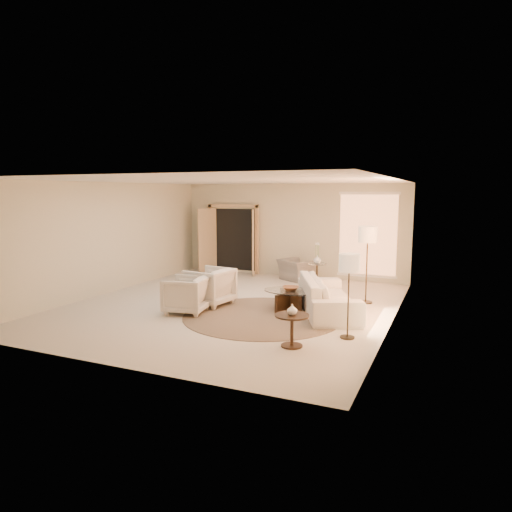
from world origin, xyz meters
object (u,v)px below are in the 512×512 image
at_px(armchair_left, 210,285).
at_px(armchair_right, 186,293).
at_px(accent_chair, 297,266).
at_px(side_table, 317,272).
at_px(floor_lamp_far, 349,267).
at_px(end_vase, 292,310).
at_px(coffee_table, 291,298).
at_px(sofa, 328,295).
at_px(floor_lamp_near, 368,238).
at_px(side_vase, 317,259).
at_px(bowl, 291,289).
at_px(end_table, 292,325).

xyz_separation_m(armchair_left, armchair_right, (-0.11, -0.83, -0.04)).
xyz_separation_m(accent_chair, side_table, (0.71, -0.35, -0.05)).
height_order(floor_lamp_far, end_vase, floor_lamp_far).
bearing_deg(coffee_table, sofa, 11.73).
height_order(sofa, floor_lamp_near, floor_lamp_near).
bearing_deg(accent_chair, end_vase, 138.96).
height_order(accent_chair, floor_lamp_far, floor_lamp_far).
bearing_deg(side_vase, armchair_right, -113.13).
height_order(armchair_right, coffee_table, armchair_right).
relative_size(armchair_left, bowl, 2.60).
relative_size(side_table, side_vase, 2.67).
relative_size(coffee_table, bowl, 3.92).
height_order(armchair_left, floor_lamp_near, floor_lamp_near).
distance_m(end_table, side_vase, 5.29).
bearing_deg(coffee_table, armchair_right, -151.40).
relative_size(side_table, end_vase, 3.30).
relative_size(sofa, floor_lamp_far, 1.70).
bearing_deg(end_vase, floor_lamp_far, 47.19).
relative_size(floor_lamp_near, side_vase, 7.95).
distance_m(floor_lamp_near, bowl, 2.17).
distance_m(coffee_table, side_table, 2.96).
bearing_deg(floor_lamp_far, bowl, 137.69).
height_order(side_table, floor_lamp_far, floor_lamp_far).
bearing_deg(accent_chair, sofa, 150.35).
distance_m(bowl, end_vase, 2.36).
bearing_deg(accent_chair, bowl, 137.57).
height_order(armchair_right, floor_lamp_near, floor_lamp_near).
distance_m(coffee_table, side_vase, 2.99).
bearing_deg(coffee_table, accent_chair, 106.30).
relative_size(sofa, end_table, 4.43).
bearing_deg(end_table, bowl, 109.70).
relative_size(end_table, bowl, 1.62).
bearing_deg(floor_lamp_far, side_vase, 112.43).
xyz_separation_m(end_table, floor_lamp_near, (0.58, 3.55, 1.14)).
height_order(accent_chair, floor_lamp_near, floor_lamp_near).
height_order(floor_lamp_near, floor_lamp_far, floor_lamp_near).
bearing_deg(side_vase, sofa, -69.67).
relative_size(floor_lamp_far, end_vase, 8.30).
relative_size(sofa, armchair_right, 2.99).
xyz_separation_m(sofa, armchair_right, (-2.75, -1.24, 0.05)).
height_order(floor_lamp_near, end_vase, floor_lamp_near).
xyz_separation_m(accent_chair, bowl, (0.97, -3.31, 0.07)).
distance_m(sofa, end_table, 2.38).
xyz_separation_m(floor_lamp_far, bowl, (-1.55, 1.41, -0.79)).
height_order(accent_chair, end_table, accent_chair).
bearing_deg(armchair_right, floor_lamp_near, 115.63).
relative_size(armchair_left, side_table, 1.56).
height_order(sofa, armchair_right, armchair_right).
distance_m(sofa, armchair_left, 2.68).
bearing_deg(floor_lamp_far, side_table, 112.43).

